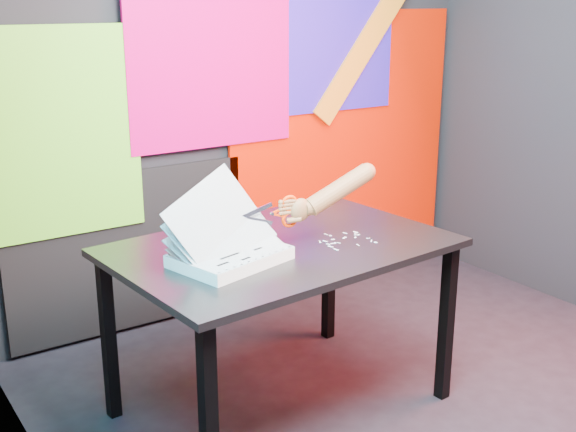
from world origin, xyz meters
TOP-DOWN VIEW (x-y plane):
  - room at (0.00, 0.00)m, footprint 3.01×3.01m
  - backdrop at (0.06, 1.46)m, footprint 2.88×0.05m
  - work_table at (-0.51, 0.40)m, footprint 1.40×0.99m
  - printout_stack at (-0.80, 0.32)m, footprint 0.50×0.38m
  - scissors at (-0.52, 0.35)m, footprint 0.24×0.05m
  - hand_forearm at (-0.32, 0.32)m, footprint 0.42×0.12m
  - paper_clippings at (-0.27, 0.30)m, footprint 0.22×0.22m

SIDE VIEW (x-z plane):
  - work_table at x=-0.51m, z-range 0.30..1.05m
  - paper_clippings at x=-0.27m, z-range 0.75..0.75m
  - printout_stack at x=-0.80m, z-range 0.60..0.97m
  - scissors at x=-0.52m, z-range 0.83..0.97m
  - hand_forearm at x=-0.32m, z-range 0.85..1.06m
  - backdrop at x=0.06m, z-range -0.08..2.00m
  - room at x=0.00m, z-range 0.00..2.71m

